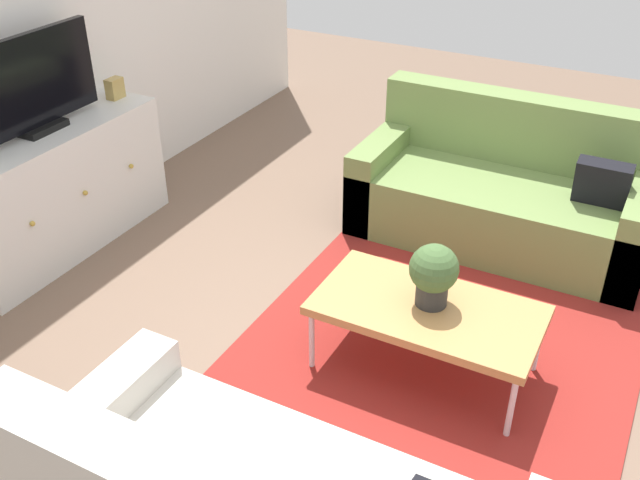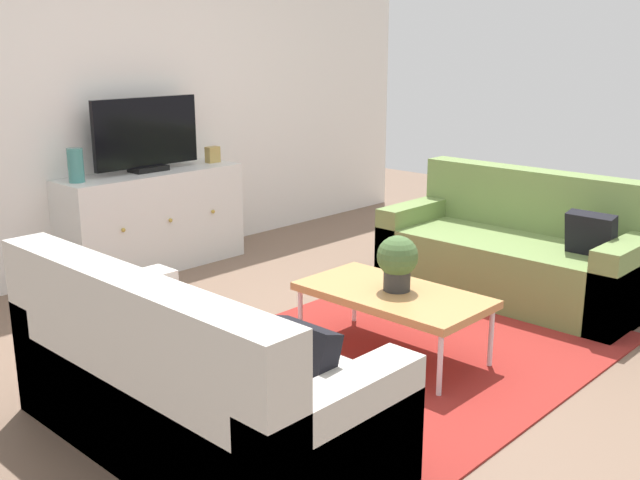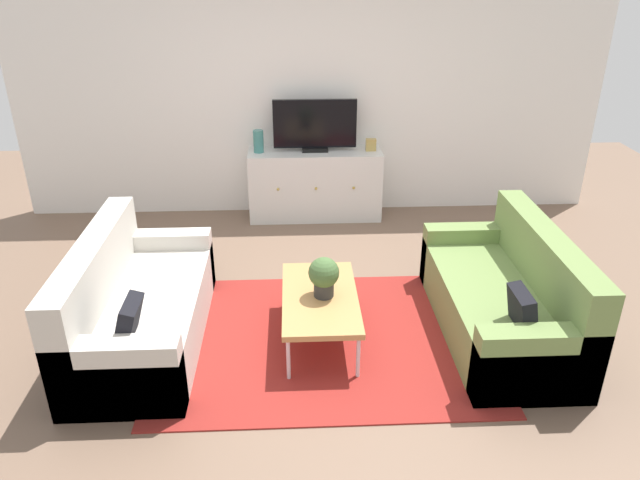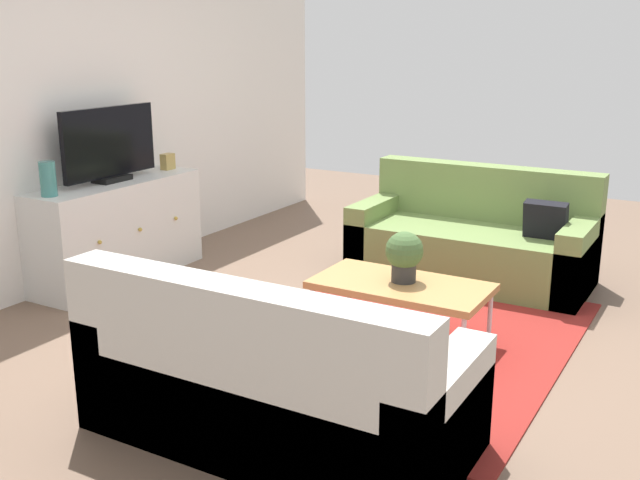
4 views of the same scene
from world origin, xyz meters
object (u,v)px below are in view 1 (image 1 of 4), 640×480
object	(u,v)px
couch_right_side	(506,194)
coffee_table	(427,311)
potted_plant	(434,272)
mantel_clock	(115,88)
tv_console	(58,190)
flat_screen_tv	(33,85)

from	to	relation	value
couch_right_side	coffee_table	xyz separation A→B (m)	(-1.47, -0.02, 0.07)
couch_right_side	potted_plant	bearing A→B (deg)	-178.98
mantel_clock	tv_console	bearing A→B (deg)	-180.00
potted_plant	flat_screen_tv	bearing A→B (deg)	89.29
tv_console	mantel_clock	world-z (taller)	mantel_clock
potted_plant	mantel_clock	bearing A→B (deg)	75.13
coffee_table	mantel_clock	bearing A→B (deg)	74.41
tv_console	mantel_clock	size ratio (longest dim) A/B	11.19
coffee_table	mantel_clock	size ratio (longest dim) A/B	8.12
couch_right_side	potted_plant	world-z (taller)	couch_right_side
coffee_table	flat_screen_tv	bearing A→B (deg)	88.54
couch_right_side	tv_console	distance (m)	2.76
coffee_table	tv_console	world-z (taller)	tv_console
tv_console	coffee_table	bearing A→B (deg)	-91.47
potted_plant	tv_console	distance (m)	2.41
coffee_table	tv_console	xyz separation A→B (m)	(0.06, 2.40, 0.03)
mantel_clock	couch_right_side	bearing A→B (deg)	-71.47
coffee_table	flat_screen_tv	world-z (taller)	flat_screen_tv
couch_right_side	flat_screen_tv	xyz separation A→B (m)	(-1.40, 2.39, 0.76)
couch_right_side	flat_screen_tv	bearing A→B (deg)	120.38
potted_plant	tv_console	world-z (taller)	tv_console
tv_console	flat_screen_tv	size ratio (longest dim) A/B	1.63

